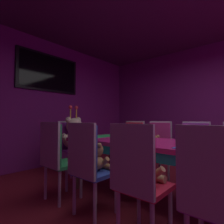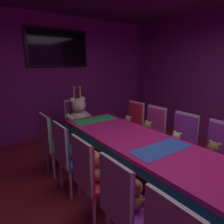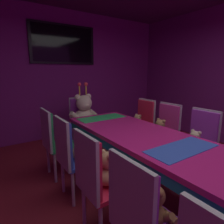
# 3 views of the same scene
# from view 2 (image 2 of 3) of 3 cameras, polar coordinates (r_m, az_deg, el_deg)

# --- Properties ---
(ground_plane) EXTENTS (7.90, 7.90, 0.00)m
(ground_plane) POSITION_cam_2_polar(r_m,az_deg,el_deg) (2.84, 13.02, -24.08)
(ground_plane) COLOR maroon
(wall_back) EXTENTS (5.20, 0.12, 2.80)m
(wall_back) POSITION_cam_2_polar(r_m,az_deg,el_deg) (4.96, -15.06, 9.55)
(wall_back) COLOR #721E72
(wall_back) RESTS_ON ground_plane
(banquet_table) EXTENTS (0.90, 3.59, 0.75)m
(banquet_table) POSITION_cam_2_polar(r_m,az_deg,el_deg) (2.50, 13.85, -12.04)
(banquet_table) COLOR #C61E72
(banquet_table) RESTS_ON ground_plane
(chair_left_2) EXTENTS (0.42, 0.41, 0.98)m
(chair_left_2) POSITION_cam_2_polar(r_m,az_deg,el_deg) (1.85, 2.90, -23.94)
(chair_left_2) COLOR purple
(chair_left_2) RESTS_ON ground_plane
(teddy_left_2) EXTENTS (0.24, 0.31, 0.29)m
(teddy_left_2) POSITION_cam_2_polar(r_m,az_deg,el_deg) (1.93, 6.53, -22.64)
(teddy_left_2) COLOR brown
(teddy_left_2) RESTS_ON chair_left_2
(chair_left_3) EXTENTS (0.42, 0.41, 0.98)m
(chair_left_3) POSITION_cam_2_polar(r_m,az_deg,el_deg) (2.24, -6.69, -16.69)
(chair_left_3) COLOR red
(chair_left_3) RESTS_ON ground_plane
(teddy_left_3) EXTENTS (0.27, 0.35, 0.33)m
(teddy_left_3) POSITION_cam_2_polar(r_m,az_deg,el_deg) (2.30, -3.37, -15.67)
(teddy_left_3) COLOR tan
(teddy_left_3) RESTS_ON chair_left_3
(chair_left_4) EXTENTS (0.42, 0.41, 0.98)m
(chair_left_4) POSITION_cam_2_polar(r_m,az_deg,el_deg) (2.74, -12.85, -10.94)
(chair_left_4) COLOR #2D47B2
(chair_left_4) RESTS_ON ground_plane
(teddy_left_4) EXTENTS (0.25, 0.32, 0.31)m
(teddy_left_4) POSITION_cam_2_polar(r_m,az_deg,el_deg) (2.80, -10.06, -10.44)
(teddy_left_4) COLOR #9E7247
(teddy_left_4) RESTS_ON chair_left_4
(chair_left_5) EXTENTS (0.42, 0.41, 0.98)m
(chair_left_5) POSITION_cam_2_polar(r_m,az_deg,el_deg) (3.25, -17.10, -7.24)
(chair_left_5) COLOR #268C4C
(chair_left_5) RESTS_ON ground_plane
(chair_right_2) EXTENTS (0.42, 0.41, 0.98)m
(chair_right_2) POSITION_cam_2_polar(r_m,az_deg,el_deg) (3.03, 28.14, -9.85)
(chair_right_2) COLOR purple
(chair_right_2) RESTS_ON ground_plane
(teddy_right_2) EXTENTS (0.25, 0.32, 0.31)m
(teddy_right_2) POSITION_cam_2_polar(r_m,az_deg,el_deg) (2.91, 26.81, -10.80)
(teddy_right_2) COLOR olive
(teddy_right_2) RESTS_ON chair_right_2
(chair_right_3) EXTENTS (0.42, 0.41, 0.98)m
(chair_right_3) POSITION_cam_2_polar(r_m,az_deg,el_deg) (3.30, 19.34, -7.08)
(chair_right_3) COLOR purple
(chair_right_3) RESTS_ON ground_plane
(teddy_right_3) EXTENTS (0.22, 0.28, 0.27)m
(teddy_right_3) POSITION_cam_2_polar(r_m,az_deg,el_deg) (3.20, 17.80, -8.07)
(teddy_right_3) COLOR beige
(teddy_right_3) RESTS_ON chair_right_3
(chair_right_4) EXTENTS (0.42, 0.41, 0.98)m
(chair_right_4) POSITION_cam_2_polar(r_m,az_deg,el_deg) (3.64, 11.65, -4.61)
(chair_right_4) COLOR #CC338C
(chair_right_4) RESTS_ON ground_plane
(teddy_right_4) EXTENTS (0.24, 0.32, 0.30)m
(teddy_right_4) POSITION_cam_2_polar(r_m,az_deg,el_deg) (3.54, 10.04, -5.23)
(teddy_right_4) COLOR #9E7247
(teddy_right_4) RESTS_ON chair_right_4
(chair_right_5) EXTENTS (0.42, 0.41, 0.98)m
(chair_right_5) POSITION_cam_2_polar(r_m,az_deg,el_deg) (4.01, 6.08, -2.69)
(chair_right_5) COLOR red
(chair_right_5) RESTS_ON ground_plane
(teddy_right_5) EXTENTS (0.22, 0.29, 0.27)m
(teddy_right_5) POSITION_cam_2_polar(r_m,az_deg,el_deg) (3.92, 4.51, -3.33)
(teddy_right_5) COLOR tan
(teddy_right_5) RESTS_ON chair_right_5
(throne_chair) EXTENTS (0.41, 0.42, 0.98)m
(throne_chair) POSITION_cam_2_polar(r_m,az_deg,el_deg) (4.31, -10.34, -1.66)
(throne_chair) COLOR purple
(throne_chair) RESTS_ON ground_plane
(king_teddy_bear) EXTENTS (0.64, 0.49, 0.82)m
(king_teddy_bear) POSITION_cam_2_polar(r_m,az_deg,el_deg) (4.13, -9.43, -0.51)
(king_teddy_bear) COLOR beige
(king_teddy_bear) RESTS_ON throne_chair
(wall_tv) EXTENTS (1.43, 0.06, 0.83)m
(wall_tv) POSITION_cam_2_polar(r_m,az_deg,el_deg) (4.87, -15.15, 17.13)
(wall_tv) COLOR black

